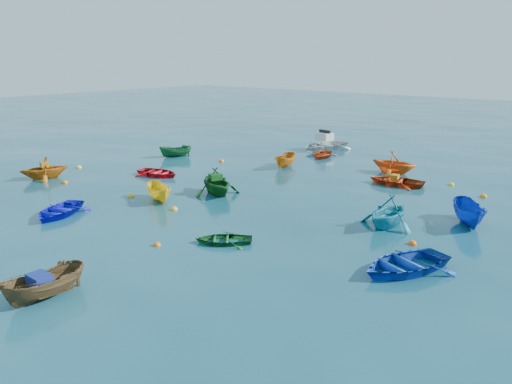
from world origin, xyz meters
The scene contains 31 objects.
ground centered at (0.00, 0.00, 0.00)m, with size 160.00×160.00×0.00m, color #0A3C4A.
dinghy_blue_sw centered at (-5.70, -3.27, 0.00)m, with size 2.27×3.18×0.66m, color #1010D1.
sampan_brown_mid centered at (2.06, -8.16, 0.00)m, with size 1.06×2.80×1.08m, color brown.
dinghy_blue_se centered at (10.06, 1.16, 0.00)m, with size 2.60×3.64×0.75m, color #0D39AB.
dinghy_orange_w centered at (-13.35, 0.19, 0.00)m, with size 2.45×2.84×1.50m, color #BD6211.
sampan_yellow_mid centered at (-3.87, 1.53, 0.00)m, with size 1.02×2.71×1.05m, color yellow.
dinghy_green_e centered at (3.07, -0.91, 0.00)m, with size 1.69×2.36×0.49m, color #135420.
dinghy_cyan_se centered at (7.46, 5.38, 0.00)m, with size 2.54×2.94×1.55m, color teal.
dinghy_red_nw centered at (-8.36, 5.19, 0.00)m, with size 2.15×3.00×0.62m, color red.
sampan_orange_n centered at (-3.52, 12.57, 0.00)m, with size 1.03×2.74×1.06m, color #B96711.
dinghy_green_n centered at (-2.37, 4.39, 0.00)m, with size 2.63×3.05×1.61m, color #125118.
dinghy_red_ne centered at (4.57, 12.78, 0.00)m, with size 2.33×3.26×0.68m, color #A5310D.
sampan_blue_far centered at (10.24, 7.99, 0.00)m, with size 1.16×3.07×1.19m, color #0D32AB.
dinghy_red_far centered at (-3.42, 17.27, 0.00)m, with size 1.99×2.78×0.58m, color #BC370F.
dinghy_orange_far centered at (3.12, 15.64, 0.00)m, with size 2.61×3.03×1.59m, color orange.
sampan_green_far centered at (-12.20, 10.17, 0.00)m, with size 0.95×2.51×0.97m, color #145627.
motorboat_white centered at (-4.97, 20.05, 0.00)m, with size 3.24×4.54×1.54m, color silver.
tarp_blue_a centered at (2.06, -8.31, 0.72)m, with size 0.74×0.56×0.36m, color navy.
tarp_orange_a centered at (-13.34, 0.24, 0.90)m, with size 0.63×0.47×0.30m, color #C47914.
tarp_green_b centered at (-2.46, 4.43, 0.97)m, with size 0.68×0.52×0.33m, color #124B17.
tarp_orange_b centered at (4.48, 12.77, 0.47)m, with size 0.56×0.43×0.27m, color #BB6713.
buoy_or_a centered at (-11.25, 0.34, 0.00)m, with size 0.34×0.34×0.34m, color orange.
buoy_ye_a centered at (-5.69, 1.01, 0.00)m, with size 0.38×0.38×0.38m, color yellow.
buoy_or_b centered at (1.20, -2.89, 0.00)m, with size 0.31×0.31×0.31m, color orange.
buoy_ye_b centered at (-14.45, 3.26, 0.00)m, with size 0.37×0.37×0.37m, color yellow.
buoy_or_c centered at (-8.26, 11.10, 0.00)m, with size 0.39×0.39×0.39m, color orange.
buoy_ye_c centered at (-1.97, 0.87, 0.00)m, with size 0.36×0.36×0.36m, color yellow.
buoy_or_d centered at (9.26, 3.88, 0.00)m, with size 0.35×0.35×0.35m, color #F3570D.
buoy_ye_d centered at (-13.32, 11.91, 0.00)m, with size 0.37×0.37×0.37m, color yellow.
buoy_or_e centered at (9.46, 13.24, 0.00)m, with size 0.38×0.38×0.38m, color orange.
buoy_ye_e centered at (7.19, 14.80, 0.00)m, with size 0.35×0.35×0.35m, color yellow.
Camera 1 is at (16.44, -15.15, 7.53)m, focal length 35.00 mm.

